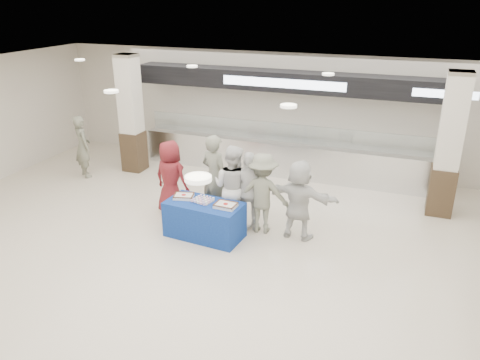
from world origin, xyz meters
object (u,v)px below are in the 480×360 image
at_px(cupcake_tray, 203,200).
at_px(soldier_b, 263,193).
at_px(display_table, 205,220).
at_px(civilian_white, 299,200).
at_px(sheet_cake_left, 184,196).
at_px(chef_tall, 233,187).
at_px(civilian_maroon, 171,178).
at_px(sheet_cake_right, 226,205).
at_px(soldier_bg, 83,146).
at_px(chef_short, 250,192).
at_px(soldier_a, 215,177).

bearing_deg(cupcake_tray, soldier_b, 28.42).
xyz_separation_m(display_table, civilian_white, (1.79, 0.64, 0.46)).
height_order(cupcake_tray, soldier_b, soldier_b).
relative_size(sheet_cake_left, chef_tall, 0.25).
relative_size(soldier_b, civilian_white, 1.03).
bearing_deg(cupcake_tray, civilian_maroon, 147.51).
distance_m(sheet_cake_right, soldier_bg, 5.35).
bearing_deg(soldier_b, cupcake_tray, 22.50).
distance_m(chef_tall, soldier_b, 0.66).
bearing_deg(sheet_cake_right, chef_short, 68.82).
xyz_separation_m(display_table, sheet_cake_right, (0.48, -0.03, 0.42)).
xyz_separation_m(sheet_cake_left, soldier_b, (1.52, 0.56, 0.06)).
bearing_deg(civilian_maroon, sheet_cake_left, 144.27).
relative_size(display_table, cupcake_tray, 3.54).
bearing_deg(soldier_bg, chef_short, -160.19).
bearing_deg(soldier_a, soldier_b, -173.63).
xyz_separation_m(civilian_maroon, chef_tall, (1.53, -0.12, 0.05)).
relative_size(sheet_cake_right, cupcake_tray, 0.99).
bearing_deg(civilian_maroon, soldier_a, -162.05).
relative_size(sheet_cake_left, soldier_bg, 0.27).
distance_m(sheet_cake_left, soldier_b, 1.62).
bearing_deg(cupcake_tray, chef_short, 36.21).
relative_size(sheet_cake_right, soldier_b, 0.25).
distance_m(civilian_maroon, chef_short, 1.91).
relative_size(chef_short, soldier_b, 1.00).
xyz_separation_m(sheet_cake_right, civilian_maroon, (-1.64, 0.79, 0.06)).
xyz_separation_m(soldier_a, chef_tall, (0.52, -0.26, -0.05)).
bearing_deg(soldier_b, chef_short, -5.92).
height_order(sheet_cake_left, soldier_bg, soldier_bg).
bearing_deg(display_table, chef_short, 45.73).
distance_m(sheet_cake_left, chef_tall, 1.03).
bearing_deg(civilian_white, sheet_cake_right, 34.02).
distance_m(sheet_cake_right, soldier_a, 1.14).
bearing_deg(civilian_maroon, display_table, 156.59).
relative_size(chef_short, soldier_bg, 1.01).
distance_m(display_table, soldier_b, 1.30).
height_order(chef_short, soldier_bg, chef_short).
distance_m(sheet_cake_left, soldier_a, 0.90).
height_order(display_table, chef_short, chef_short).
distance_m(sheet_cake_left, civilian_white, 2.35).
bearing_deg(sheet_cake_right, soldier_b, 51.08).
relative_size(sheet_cake_left, soldier_a, 0.24).
bearing_deg(chef_tall, cupcake_tray, 62.23).
distance_m(cupcake_tray, civilian_white, 1.94).
height_order(cupcake_tray, chef_short, chef_short).
xyz_separation_m(display_table, soldier_a, (-0.15, 0.90, 0.58)).
relative_size(sheet_cake_left, cupcake_tray, 1.05).
relative_size(cupcake_tray, chef_short, 0.26).
bearing_deg(sheet_cake_right, display_table, 176.28).
distance_m(cupcake_tray, soldier_a, 0.87).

